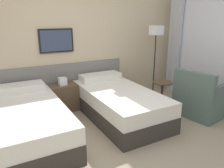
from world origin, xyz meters
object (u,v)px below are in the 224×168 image
at_px(bed_near_window, 118,103).
at_px(side_table, 162,90).
at_px(nightstand, 64,97).
at_px(armchair, 201,100).
at_px(bed_near_door, 27,122).
at_px(floor_lamp, 156,39).

distance_m(bed_near_window, side_table, 1.01).
height_order(nightstand, armchair, armchair).
bearing_deg(side_table, armchair, -61.00).
distance_m(bed_near_door, nightstand, 1.08).
relative_size(nightstand, side_table, 1.26).
bearing_deg(armchair, floor_lamp, -4.33).
distance_m(bed_near_window, floor_lamp, 1.72).
bearing_deg(bed_near_window, bed_near_door, 180.00).
xyz_separation_m(bed_near_window, side_table, (1.01, -0.00, 0.09)).
bearing_deg(bed_near_window, nightstand, 135.51).
xyz_separation_m(bed_near_door, nightstand, (0.77, 0.76, 0.00)).
relative_size(bed_near_window, side_table, 3.81).
height_order(bed_near_window, floor_lamp, floor_lamp).
height_order(floor_lamp, armchair, floor_lamp).
relative_size(bed_near_door, armchair, 2.28).
height_order(bed_near_door, nightstand, nightstand).
distance_m(nightstand, side_table, 1.93).
bearing_deg(side_table, bed_near_door, 179.92).
bearing_deg(bed_near_window, floor_lamp, 24.57).
bearing_deg(side_table, bed_near_window, 179.79).
height_order(nightstand, floor_lamp, floor_lamp).
xyz_separation_m(floor_lamp, armchair, (0.10, -1.22, -0.99)).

